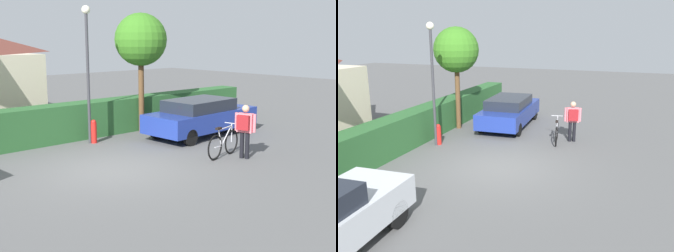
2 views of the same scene
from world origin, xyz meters
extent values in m
plane|color=#575757|center=(0.00, 0.00, 0.00)|extent=(60.00, 60.00, 0.00)
cube|color=#2A5C2D|center=(0.00, 4.12, 0.64)|extent=(19.46, 0.90, 1.28)
cylinder|color=black|center=(-4.26, 2.28, 0.32)|extent=(0.65, 0.22, 0.64)
cylinder|color=black|center=(-4.17, 0.83, 0.32)|extent=(0.65, 0.22, 0.64)
cube|color=navy|center=(5.07, 1.47, 0.61)|extent=(4.56, 2.06, 0.66)
cube|color=#1E232D|center=(4.93, 1.47, 1.15)|extent=(2.53, 1.73, 0.42)
cylinder|color=black|center=(6.54, 2.37, 0.28)|extent=(0.57, 0.21, 0.56)
cylinder|color=black|center=(6.64, 0.74, 0.28)|extent=(0.57, 0.21, 0.56)
cylinder|color=black|center=(3.51, 2.20, 0.28)|extent=(0.57, 0.21, 0.56)
cylinder|color=black|center=(3.61, 0.57, 0.28)|extent=(0.57, 0.21, 0.56)
torus|color=black|center=(3.79, -1.04, 0.38)|extent=(0.76, 0.18, 0.76)
torus|color=black|center=(2.85, -1.20, 0.38)|extent=(0.76, 0.18, 0.76)
cylinder|color=silver|center=(3.50, -1.09, 0.65)|extent=(0.61, 0.14, 0.60)
cylinder|color=silver|center=(3.11, -1.16, 0.63)|extent=(0.22, 0.07, 0.55)
cylinder|color=silver|center=(3.38, -1.11, 0.88)|extent=(0.72, 0.16, 0.05)
cylinder|color=silver|center=(3.03, -1.17, 0.37)|extent=(0.37, 0.10, 0.05)
cylinder|color=silver|center=(3.79, -1.04, 0.66)|extent=(0.04, 0.04, 0.55)
cube|color=black|center=(3.02, -1.17, 0.92)|extent=(0.23, 0.14, 0.06)
cylinder|color=silver|center=(3.79, -1.04, 0.96)|extent=(0.11, 0.50, 0.03)
cylinder|color=black|center=(3.63, -1.58, 0.40)|extent=(0.13, 0.13, 0.80)
cylinder|color=black|center=(3.68, -1.74, 0.40)|extent=(0.13, 0.13, 0.80)
cube|color=#E5727F|center=(3.65, -1.66, 1.08)|extent=(0.33, 0.50, 0.57)
sphere|color=tan|center=(3.65, -1.66, 1.51)|extent=(0.22, 0.22, 0.22)
cylinder|color=#E5727F|center=(3.57, -1.39, 1.10)|extent=(0.09, 0.09, 0.54)
cylinder|color=#E5727F|center=(3.74, -1.93, 1.10)|extent=(0.09, 0.09, 0.54)
cube|color=maroon|center=(3.50, -1.71, 1.11)|extent=(0.26, 0.40, 0.43)
cylinder|color=#38383D|center=(1.34, 3.15, 2.16)|extent=(0.10, 0.10, 4.32)
sphere|color=#F2EDCC|center=(1.34, 3.15, 4.44)|extent=(0.28, 0.28, 0.28)
cylinder|color=brown|center=(3.89, 3.50, 1.45)|extent=(0.21, 0.21, 2.89)
sphere|color=#377520|center=(3.89, 3.50, 3.48)|extent=(1.95, 1.95, 1.95)
cylinder|color=red|center=(1.46, 3.10, 0.35)|extent=(0.20, 0.20, 0.70)
sphere|color=red|center=(1.46, 3.10, 0.72)|extent=(0.18, 0.18, 0.18)
camera|label=1|loc=(-7.02, -10.01, 3.58)|focal=49.28mm
camera|label=2|loc=(-10.13, -3.99, 4.30)|focal=38.53mm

